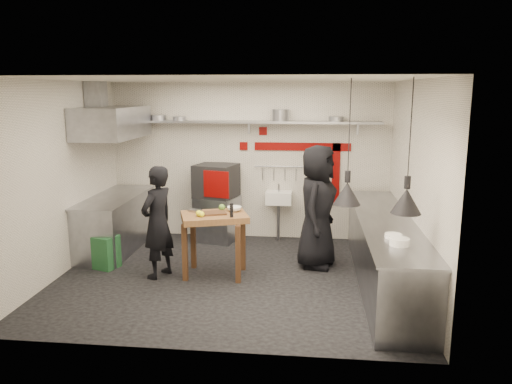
# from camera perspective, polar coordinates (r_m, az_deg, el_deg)

# --- Properties ---
(floor) EXTENTS (5.00, 5.00, 0.00)m
(floor) POSITION_cam_1_polar(r_m,az_deg,el_deg) (7.35, -2.76, -9.69)
(floor) COLOR black
(floor) RESTS_ON ground
(ceiling) EXTENTS (5.00, 5.00, 0.00)m
(ceiling) POSITION_cam_1_polar(r_m,az_deg,el_deg) (6.85, -2.99, 12.71)
(ceiling) COLOR beige
(ceiling) RESTS_ON floor
(wall_back) EXTENTS (5.00, 0.04, 2.80)m
(wall_back) POSITION_cam_1_polar(r_m,az_deg,el_deg) (9.02, -0.77, 3.52)
(wall_back) COLOR silver
(wall_back) RESTS_ON floor
(wall_front) EXTENTS (5.00, 0.04, 2.80)m
(wall_front) POSITION_cam_1_polar(r_m,az_deg,el_deg) (4.95, -6.71, -3.27)
(wall_front) COLOR silver
(wall_front) RESTS_ON floor
(wall_left) EXTENTS (0.04, 4.20, 2.80)m
(wall_left) POSITION_cam_1_polar(r_m,az_deg,el_deg) (7.76, -21.43, 1.40)
(wall_left) COLOR silver
(wall_left) RESTS_ON floor
(wall_right) EXTENTS (0.04, 4.20, 2.80)m
(wall_right) POSITION_cam_1_polar(r_m,az_deg,el_deg) (7.02, 17.71, 0.66)
(wall_right) COLOR silver
(wall_right) RESTS_ON floor
(red_band_horiz) EXTENTS (1.70, 0.02, 0.14)m
(red_band_horiz) POSITION_cam_1_polar(r_m,az_deg,el_deg) (8.90, 5.32, 5.18)
(red_band_horiz) COLOR #740403
(red_band_horiz) RESTS_ON wall_back
(red_band_vert) EXTENTS (0.14, 0.02, 1.10)m
(red_band_vert) POSITION_cam_1_polar(r_m,az_deg,el_deg) (8.97, 9.10, 2.04)
(red_band_vert) COLOR #740403
(red_band_vert) RESTS_ON wall_back
(red_tile_a) EXTENTS (0.14, 0.02, 0.14)m
(red_tile_a) POSITION_cam_1_polar(r_m,az_deg,el_deg) (8.91, 0.82, 6.98)
(red_tile_a) COLOR #740403
(red_tile_a) RESTS_ON wall_back
(red_tile_b) EXTENTS (0.14, 0.02, 0.14)m
(red_tile_b) POSITION_cam_1_polar(r_m,az_deg,el_deg) (8.98, -1.42, 5.28)
(red_tile_b) COLOR #740403
(red_tile_b) RESTS_ON wall_back
(back_shelf) EXTENTS (4.60, 0.34, 0.04)m
(back_shelf) POSITION_cam_1_polar(r_m,az_deg,el_deg) (8.77, -0.92, 8.02)
(back_shelf) COLOR gray
(back_shelf) RESTS_ON wall_back
(shelf_bracket_left) EXTENTS (0.04, 0.06, 0.24)m
(shelf_bracket_left) POSITION_cam_1_polar(r_m,az_deg,el_deg) (9.35, -12.54, 7.35)
(shelf_bracket_left) COLOR gray
(shelf_bracket_left) RESTS_ON wall_back
(shelf_bracket_mid) EXTENTS (0.04, 0.06, 0.24)m
(shelf_bracket_mid) POSITION_cam_1_polar(r_m,az_deg,el_deg) (8.92, -0.80, 7.43)
(shelf_bracket_mid) COLOR gray
(shelf_bracket_mid) RESTS_ON wall_back
(shelf_bracket_right) EXTENTS (0.04, 0.06, 0.24)m
(shelf_bracket_right) POSITION_cam_1_polar(r_m,az_deg,el_deg) (8.89, 11.54, 7.19)
(shelf_bracket_right) COLOR gray
(shelf_bracket_right) RESTS_ON wall_back
(pan_far_left) EXTENTS (0.30, 0.30, 0.09)m
(pan_far_left) POSITION_cam_1_polar(r_m,az_deg,el_deg) (9.10, -11.05, 8.35)
(pan_far_left) COLOR gray
(pan_far_left) RESTS_ON back_shelf
(pan_mid_left) EXTENTS (0.28, 0.28, 0.07)m
(pan_mid_left) POSITION_cam_1_polar(r_m,az_deg,el_deg) (9.00, -8.73, 8.33)
(pan_mid_left) COLOR gray
(pan_mid_left) RESTS_ON back_shelf
(stock_pot) EXTENTS (0.34, 0.34, 0.20)m
(stock_pot) POSITION_cam_1_polar(r_m,az_deg,el_deg) (8.71, 2.82, 8.77)
(stock_pot) COLOR gray
(stock_pot) RESTS_ON back_shelf
(pan_right) EXTENTS (0.29, 0.29, 0.08)m
(pan_right) POSITION_cam_1_polar(r_m,az_deg,el_deg) (8.71, 9.16, 8.24)
(pan_right) COLOR gray
(pan_right) RESTS_ON back_shelf
(oven_stand) EXTENTS (0.83, 0.78, 0.80)m
(oven_stand) POSITION_cam_1_polar(r_m,az_deg,el_deg) (9.00, -4.43, -3.03)
(oven_stand) COLOR gray
(oven_stand) RESTS_ON floor
(combi_oven) EXTENTS (0.81, 0.78, 0.58)m
(combi_oven) POSITION_cam_1_polar(r_m,az_deg,el_deg) (8.86, -4.57, 1.31)
(combi_oven) COLOR black
(combi_oven) RESTS_ON oven_stand
(oven_door) EXTENTS (0.46, 0.15, 0.46)m
(oven_door) POSITION_cam_1_polar(r_m,az_deg,el_deg) (8.52, -4.56, 0.89)
(oven_door) COLOR #740403
(oven_door) RESTS_ON combi_oven
(oven_glass) EXTENTS (0.36, 0.12, 0.34)m
(oven_glass) POSITION_cam_1_polar(r_m,az_deg,el_deg) (8.57, -4.88, 0.95)
(oven_glass) COLOR black
(oven_glass) RESTS_ON oven_door
(hand_sink) EXTENTS (0.46, 0.34, 0.22)m
(hand_sink) POSITION_cam_1_polar(r_m,az_deg,el_deg) (8.90, 2.62, -0.66)
(hand_sink) COLOR white
(hand_sink) RESTS_ON wall_back
(sink_tap) EXTENTS (0.03, 0.03, 0.14)m
(sink_tap) POSITION_cam_1_polar(r_m,az_deg,el_deg) (8.86, 2.63, 0.48)
(sink_tap) COLOR gray
(sink_tap) RESTS_ON hand_sink
(sink_drain) EXTENTS (0.06, 0.06, 0.66)m
(sink_drain) POSITION_cam_1_polar(r_m,az_deg,el_deg) (8.96, 2.58, -3.46)
(sink_drain) COLOR gray
(sink_drain) RESTS_ON floor
(utensil_rail) EXTENTS (0.90, 0.02, 0.02)m
(utensil_rail) POSITION_cam_1_polar(r_m,az_deg,el_deg) (8.94, 2.71, 2.92)
(utensil_rail) COLOR gray
(utensil_rail) RESTS_ON wall_back
(counter_right) EXTENTS (0.70, 3.80, 0.90)m
(counter_right) POSITION_cam_1_polar(r_m,az_deg,el_deg) (7.19, 14.50, -6.72)
(counter_right) COLOR gray
(counter_right) RESTS_ON floor
(counter_right_top) EXTENTS (0.76, 3.90, 0.03)m
(counter_right_top) POSITION_cam_1_polar(r_m,az_deg,el_deg) (7.06, 14.69, -3.14)
(counter_right_top) COLOR gray
(counter_right_top) RESTS_ON counter_right
(plate_stack) EXTENTS (0.28, 0.28, 0.09)m
(plate_stack) POSITION_cam_1_polar(r_m,az_deg,el_deg) (5.91, 16.08, -5.50)
(plate_stack) COLOR white
(plate_stack) RESTS_ON counter_right_top
(small_bowl_right) EXTENTS (0.27, 0.27, 0.05)m
(small_bowl_right) POSITION_cam_1_polar(r_m,az_deg,el_deg) (6.19, 15.43, -4.87)
(small_bowl_right) COLOR white
(small_bowl_right) RESTS_ON counter_right_top
(counter_left) EXTENTS (0.70, 1.90, 0.90)m
(counter_left) POSITION_cam_1_polar(r_m,az_deg,el_deg) (8.74, -15.77, -3.54)
(counter_left) COLOR gray
(counter_left) RESTS_ON floor
(counter_left_top) EXTENTS (0.76, 2.00, 0.03)m
(counter_left_top) POSITION_cam_1_polar(r_m,az_deg,el_deg) (8.64, -15.94, -0.56)
(counter_left_top) COLOR gray
(counter_left_top) RESTS_ON counter_left
(extractor_hood) EXTENTS (0.78, 1.60, 0.50)m
(extractor_hood) POSITION_cam_1_polar(r_m,az_deg,el_deg) (8.45, -16.09, 7.65)
(extractor_hood) COLOR gray
(extractor_hood) RESTS_ON ceiling
(hood_duct) EXTENTS (0.28, 0.28, 0.50)m
(hood_duct) POSITION_cam_1_polar(r_m,az_deg,el_deg) (8.54, -17.82, 10.27)
(hood_duct) COLOR gray
(hood_duct) RESTS_ON ceiling
(green_bin) EXTENTS (0.39, 0.39, 0.50)m
(green_bin) POSITION_cam_1_polar(r_m,az_deg,el_deg) (7.95, -16.74, -6.59)
(green_bin) COLOR #225B2E
(green_bin) RESTS_ON floor
(prep_table) EXTENTS (1.08, 0.90, 0.92)m
(prep_table) POSITION_cam_1_polar(r_m,az_deg,el_deg) (7.30, -4.74, -6.02)
(prep_table) COLOR brown
(prep_table) RESTS_ON floor
(cutting_board) EXTENTS (0.41, 0.35, 0.02)m
(cutting_board) POSITION_cam_1_polar(r_m,az_deg,el_deg) (7.18, -4.89, -2.41)
(cutting_board) COLOR #4B2E1A
(cutting_board) RESTS_ON prep_table
(pepper_mill) EXTENTS (0.06, 0.06, 0.20)m
(pepper_mill) POSITION_cam_1_polar(r_m,az_deg,el_deg) (6.96, -2.82, -2.09)
(pepper_mill) COLOR black
(pepper_mill) RESTS_ON prep_table
(lemon_a) EXTENTS (0.10, 0.10, 0.09)m
(lemon_a) POSITION_cam_1_polar(r_m,az_deg,el_deg) (7.07, -6.55, -2.44)
(lemon_a) COLOR #FBFF1A
(lemon_a) RESTS_ON prep_table
(lemon_b) EXTENTS (0.10, 0.10, 0.08)m
(lemon_b) POSITION_cam_1_polar(r_m,az_deg,el_deg) (7.02, -6.24, -2.55)
(lemon_b) COLOR #FBFF1A
(lemon_b) RESTS_ON prep_table
(veg_ball) EXTENTS (0.10, 0.10, 0.10)m
(veg_ball) POSITION_cam_1_polar(r_m,az_deg,el_deg) (7.35, -3.92, -1.78)
(veg_ball) COLOR #55872D
(veg_ball) RESTS_ON prep_table
(steel_tray) EXTENTS (0.21, 0.18, 0.03)m
(steel_tray) POSITION_cam_1_polar(r_m,az_deg,el_deg) (7.34, -6.96, -2.12)
(steel_tray) COLOR gray
(steel_tray) RESTS_ON prep_table
(bowl) EXTENTS (0.27, 0.27, 0.07)m
(bowl) POSITION_cam_1_polar(r_m,az_deg,el_deg) (7.32, -2.49, -1.94)
(bowl) COLOR white
(bowl) RESTS_ON prep_table
(heat_lamp_near) EXTENTS (0.37, 0.37, 1.51)m
(heat_lamp_near) POSITION_cam_1_polar(r_m,az_deg,el_deg) (6.08, 10.58, 5.54)
(heat_lamp_near) COLOR black
(heat_lamp_near) RESTS_ON ceiling
(heat_lamp_far) EXTENTS (0.42, 0.42, 1.48)m
(heat_lamp_far) POSITION_cam_1_polar(r_m,az_deg,el_deg) (5.66, 17.15, 4.95)
(heat_lamp_far) COLOR black
(heat_lamp_far) RESTS_ON ceiling
(chef_left) EXTENTS (0.59, 0.70, 1.62)m
(chef_left) POSITION_cam_1_polar(r_m,az_deg,el_deg) (7.27, -11.19, -3.41)
(chef_left) COLOR black
(chef_left) RESTS_ON floor
(chef_right) EXTENTS (0.80, 1.03, 1.87)m
(chef_right) POSITION_cam_1_polar(r_m,az_deg,el_deg) (7.59, 7.01, -1.68)
(chef_right) COLOR black
(chef_right) RESTS_ON floor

